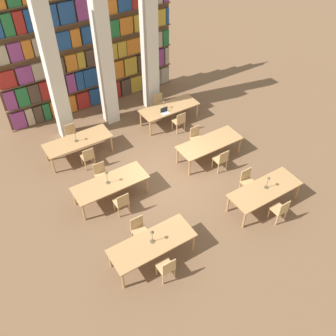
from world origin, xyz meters
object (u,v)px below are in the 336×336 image
at_px(chair_6, 221,159).
at_px(chair_11, 160,104).
at_px(chair_1, 139,230).
at_px(reading_table_1, 265,190).
at_px(reading_table_4, 78,142).
at_px(reading_table_0, 152,244).
at_px(pillar_left, 52,65).
at_px(pillar_right, 149,39).
at_px(chair_5, 101,174).
at_px(desk_lamp_4, 164,103).
at_px(chair_4, 122,202).
at_px(reading_table_3, 210,144).
at_px(desk_lamp_2, 107,175).
at_px(reading_table_5, 169,108).
at_px(desk_lamp_1, 268,180).
at_px(chair_0, 167,268).
at_px(chair_2, 280,210).
at_px(chair_3, 247,181).
at_px(chair_9, 72,135).
at_px(chair_7, 196,137).
at_px(reading_table_2, 110,184).
at_px(desk_lamp_3, 75,135).
at_px(laptop, 165,112).
at_px(pillar_center, 103,52).
at_px(chair_8, 88,157).
at_px(desk_lamp_0, 152,234).

bearing_deg(chair_6, chair_11, 89.59).
xyz_separation_m(chair_1, reading_table_1, (4.01, -0.89, 0.18)).
bearing_deg(reading_table_4, reading_table_0, -90.05).
height_order(pillar_left, pillar_right, same).
relative_size(chair_1, chair_11, 1.00).
xyz_separation_m(pillar_left, pillar_right, (3.86, 0.00, 0.00)).
relative_size(reading_table_1, chair_5, 2.70).
bearing_deg(chair_1, desk_lamp_4, -129.04).
height_order(chair_4, reading_table_3, chair_4).
distance_m(desk_lamp_2, reading_table_5, 4.75).
relative_size(desk_lamp_1, chair_6, 0.53).
relative_size(reading_table_3, reading_table_4, 1.00).
xyz_separation_m(chair_0, reading_table_3, (3.95, 3.39, 0.18)).
relative_size(chair_2, desk_lamp_4, 2.30).
distance_m(chair_6, reading_table_5, 3.43).
xyz_separation_m(reading_table_3, chair_6, (-0.04, -0.75, -0.18)).
bearing_deg(chair_3, chair_2, 90.00).
relative_size(chair_9, desk_lamp_4, 2.30).
bearing_deg(desk_lamp_1, chair_5, 138.38).
height_order(chair_7, chair_9, same).
bearing_deg(chair_1, pillar_left, -90.72).
height_order(reading_table_2, desk_lamp_3, desk_lamp_3).
bearing_deg(chair_6, chair_9, 133.19).
bearing_deg(desk_lamp_3, reading_table_3, -33.19).
bearing_deg(reading_table_0, chair_2, -12.61).
xyz_separation_m(pillar_left, desk_lamp_3, (-0.12, -1.49, -1.99)).
distance_m(chair_3, desk_lamp_2, 4.55).
height_order(chair_2, reading_table_4, chair_2).
distance_m(chair_0, laptop, 6.82).
distance_m(chair_5, chair_7, 3.85).
relative_size(chair_6, chair_9, 1.00).
distance_m(chair_4, reading_table_4, 3.31).
bearing_deg(chair_1, reading_table_0, 90.30).
relative_size(pillar_center, reading_table_4, 2.50).
relative_size(reading_table_4, chair_9, 2.70).
bearing_deg(chair_2, laptop, 93.82).
xyz_separation_m(desk_lamp_2, chair_8, (0.05, 1.80, -0.57)).
height_order(desk_lamp_3, reading_table_5, desk_lamp_3).
relative_size(chair_8, laptop, 2.78).
distance_m(pillar_center, reading_table_3, 5.11).
distance_m(desk_lamp_0, chair_7, 5.17).
height_order(desk_lamp_0, reading_table_2, desk_lamp_0).
xyz_separation_m(chair_7, laptop, (-0.33, 1.67, 0.28)).
height_order(reading_table_4, desk_lamp_4, desk_lamp_4).
xyz_separation_m(chair_3, desk_lamp_1, (0.10, -0.72, 0.56)).
xyz_separation_m(chair_1, chair_5, (0.06, 2.70, 0.00)).
bearing_deg(reading_table_1, desk_lamp_1, 23.27).
relative_size(pillar_center, reading_table_3, 2.50).
height_order(pillar_center, chair_4, pillar_center).
xyz_separation_m(pillar_center, chair_1, (-2.01, -6.00, -2.52)).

